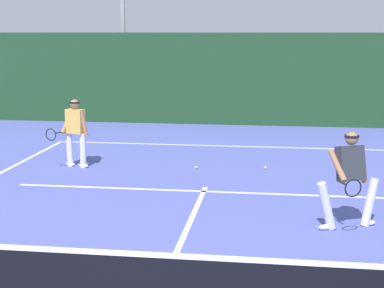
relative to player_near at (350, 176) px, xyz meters
The scene contains 8 objects.
court_line_baseline_far 7.41m from the player_near, 111.17° to the left, with size 9.76×0.10×0.01m, color white.
court_line_service 3.40m from the player_near, 144.00° to the left, with size 7.96×0.10×0.01m, color white.
court_line_centre 2.96m from the player_near, 160.50° to the right, with size 0.10×6.40×0.01m, color white.
player_near is the anchor object (origin of this frame).
player_far 7.06m from the player_near, 148.09° to the left, with size 0.93×0.85×1.65m.
tennis_ball 5.05m from the player_near, 128.16° to the left, with size 0.07×0.07×0.07m, color #D1E033.
tennis_ball_extra 4.43m from the player_near, 109.19° to the left, with size 0.07×0.07×0.07m, color #D1E033.
back_fence_windscreen 11.16m from the player_near, 103.80° to the left, with size 20.27×0.12×3.21m, color #1C4123.
Camera 1 is at (1.36, -5.51, 3.24)m, focal length 54.82 mm.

